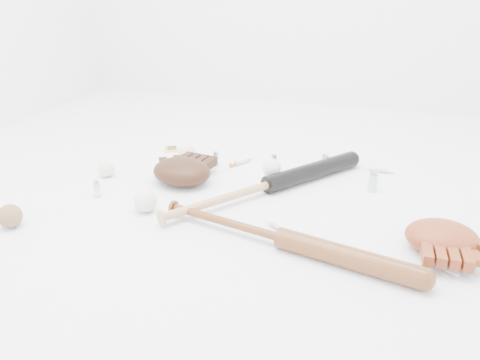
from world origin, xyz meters
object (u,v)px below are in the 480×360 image
(bat_wood, at_px, (281,238))
(pedestal, at_px, (271,181))
(glove_dark, at_px, (182,171))
(bat_dark, at_px, (269,185))

(bat_wood, distance_m, pedestal, 0.47)
(pedestal, bearing_deg, glove_dark, -166.82)
(bat_dark, xyz_separation_m, bat_wood, (0.13, -0.37, -0.00))
(glove_dark, height_order, pedestal, glove_dark)
(bat_dark, height_order, bat_wood, bat_dark)
(bat_wood, bearing_deg, pedestal, 120.31)
(bat_dark, relative_size, bat_wood, 1.10)
(bat_wood, bearing_deg, glove_dark, 156.82)
(bat_wood, height_order, pedestal, bat_wood)
(glove_dark, xyz_separation_m, pedestal, (0.35, 0.08, -0.03))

